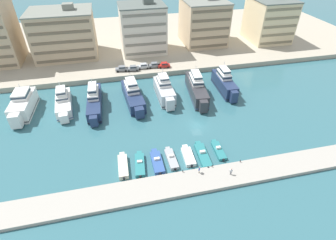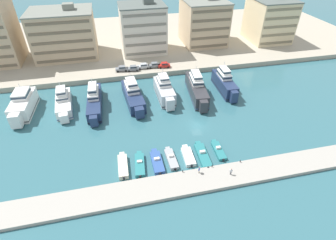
# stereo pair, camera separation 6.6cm
# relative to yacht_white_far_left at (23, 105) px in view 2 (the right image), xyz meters

# --- Properties ---
(ground_plane) EXTENTS (400.00, 400.00, 0.00)m
(ground_plane) POSITION_rel_yacht_white_far_left_xyz_m (44.57, -15.97, -2.49)
(ground_plane) COLOR #336670
(quay_promenade) EXTENTS (180.00, 70.00, 1.68)m
(quay_promenade) POSITION_rel_yacht_white_far_left_xyz_m (44.57, 47.51, -1.65)
(quay_promenade) COLOR #ADA38E
(quay_promenade) RESTS_ON ground
(pier_dock) EXTENTS (120.00, 5.85, 0.79)m
(pier_dock) POSITION_rel_yacht_white_far_left_xyz_m (44.57, -34.02, -2.09)
(pier_dock) COLOR #A8A399
(pier_dock) RESTS_ON ground
(yacht_white_far_left) EXTENTS (5.40, 15.72, 7.75)m
(yacht_white_far_left) POSITION_rel_yacht_white_far_left_xyz_m (0.00, 0.00, 0.00)
(yacht_white_far_left) COLOR white
(yacht_white_far_left) RESTS_ON ground
(yacht_white_left) EXTENTS (5.28, 15.87, 7.40)m
(yacht_white_left) POSITION_rel_yacht_white_far_left_xyz_m (10.41, -0.14, -0.49)
(yacht_white_left) COLOR white
(yacht_white_left) RESTS_ON ground
(yacht_navy_mid_left) EXTENTS (4.01, 19.14, 7.98)m
(yacht_navy_mid_left) POSITION_rel_yacht_white_far_left_xyz_m (18.86, -1.61, -0.26)
(yacht_navy_mid_left) COLOR navy
(yacht_navy_mid_left) RESTS_ON ground
(yacht_navy_center_left) EXTENTS (5.62, 18.41, 8.08)m
(yacht_navy_center_left) POSITION_rel_yacht_white_far_left_xyz_m (29.77, -1.00, -0.20)
(yacht_navy_center_left) COLOR navy
(yacht_navy_center_left) RESTS_ON ground
(yacht_silver_center) EXTENTS (4.38, 15.34, 8.54)m
(yacht_silver_center) POSITION_rel_yacht_white_far_left_xyz_m (39.06, -0.95, 0.07)
(yacht_silver_center) COLOR silver
(yacht_silver_center) RESTS_ON ground
(yacht_charcoal_center_right) EXTENTS (5.61, 19.64, 8.57)m
(yacht_charcoal_center_right) POSITION_rel_yacht_white_far_left_xyz_m (48.71, -1.86, 0.06)
(yacht_charcoal_center_right) COLOR #333338
(yacht_charcoal_center_right) RESTS_ON ground
(yacht_navy_mid_right) EXTENTS (4.07, 16.28, 8.69)m
(yacht_navy_mid_right) POSITION_rel_yacht_white_far_left_xyz_m (58.08, -0.75, 0.11)
(yacht_navy_mid_right) COLOR navy
(yacht_navy_mid_right) RESTS_ON ground
(motorboat_cream_far_left) EXTENTS (2.15, 7.58, 1.07)m
(motorboat_cream_far_left) POSITION_rel_yacht_white_far_left_xyz_m (24.55, -26.70, -1.95)
(motorboat_cream_far_left) COLOR beige
(motorboat_cream_far_left) RESTS_ON ground
(motorboat_teal_left) EXTENTS (2.62, 7.61, 1.23)m
(motorboat_teal_left) POSITION_rel_yacht_white_far_left_xyz_m (28.10, -26.95, -2.03)
(motorboat_teal_left) COLOR teal
(motorboat_teal_left) RESTS_ON ground
(motorboat_blue_mid_left) EXTENTS (2.22, 7.61, 1.43)m
(motorboat_blue_mid_left) POSITION_rel_yacht_white_far_left_xyz_m (31.85, -27.09, -1.98)
(motorboat_blue_mid_left) COLOR #33569E
(motorboat_blue_mid_left) RESTS_ON ground
(motorboat_grey_center_left) EXTENTS (2.02, 7.09, 1.27)m
(motorboat_grey_center_left) POSITION_rel_yacht_white_far_left_xyz_m (35.09, -26.71, -2.06)
(motorboat_grey_center_left) COLOR #9EA3A8
(motorboat_grey_center_left) RESTS_ON ground
(motorboat_white_center) EXTENTS (2.37, 6.70, 0.91)m
(motorboat_white_center) POSITION_rel_yacht_white_far_left_xyz_m (38.91, -26.83, -2.03)
(motorboat_white_center) COLOR white
(motorboat_white_center) RESTS_ON ground
(motorboat_teal_center_right) EXTENTS (2.50, 8.64, 1.41)m
(motorboat_teal_center_right) POSITION_rel_yacht_white_far_left_xyz_m (42.18, -27.20, -2.03)
(motorboat_teal_center_right) COLOR teal
(motorboat_teal_center_right) RESTS_ON ground
(motorboat_teal_mid_right) EXTENTS (2.03, 6.92, 1.27)m
(motorboat_teal_mid_right) POSITION_rel_yacht_white_far_left_xyz_m (46.21, -26.48, -2.10)
(motorboat_teal_mid_right) COLOR teal
(motorboat_teal_mid_right) RESTS_ON ground
(car_grey_far_left) EXTENTS (4.19, 2.10, 1.80)m
(car_grey_far_left) POSITION_rel_yacht_white_far_left_xyz_m (28.00, 16.21, 0.17)
(car_grey_far_left) COLOR slate
(car_grey_far_left) RESTS_ON quay_promenade
(car_grey_left) EXTENTS (4.19, 2.12, 1.80)m
(car_grey_left) POSITION_rel_yacht_white_far_left_xyz_m (31.70, 15.66, 0.17)
(car_grey_left) COLOR slate
(car_grey_left) RESTS_ON quay_promenade
(car_silver_mid_left) EXTENTS (4.12, 1.97, 1.80)m
(car_silver_mid_left) POSITION_rel_yacht_white_far_left_xyz_m (35.40, 16.61, 0.17)
(car_silver_mid_left) COLOR #B7BCC1
(car_silver_mid_left) RESTS_ON quay_promenade
(car_grey_center_left) EXTENTS (4.12, 1.96, 1.80)m
(car_grey_center_left) POSITION_rel_yacht_white_far_left_xyz_m (39.17, 16.59, 0.17)
(car_grey_center_left) COLOR slate
(car_grey_center_left) RESTS_ON quay_promenade
(car_red_center) EXTENTS (4.21, 2.16, 1.80)m
(car_red_center) POSITION_rel_yacht_white_far_left_xyz_m (42.58, 15.86, 0.17)
(car_red_center) COLOR red
(car_red_center) RESTS_ON quay_promenade
(apartment_block_left) EXTENTS (22.01, 16.64, 18.44)m
(apartment_block_left) POSITION_rel_yacht_white_far_left_xyz_m (9.55, 34.07, 7.46)
(apartment_block_left) COLOR #C6AD89
(apartment_block_left) RESTS_ON quay_promenade
(apartment_block_mid_left) EXTENTS (16.58, 13.80, 19.34)m
(apartment_block_mid_left) POSITION_rel_yacht_white_far_left_xyz_m (37.99, 32.42, 7.93)
(apartment_block_mid_left) COLOR silver
(apartment_block_mid_left) RESTS_ON quay_promenade
(apartment_block_center_left) EXTENTS (16.57, 17.72, 18.70)m
(apartment_block_center_left) POSITION_rel_yacht_white_far_left_xyz_m (63.26, 36.11, 7.60)
(apartment_block_center_left) COLOR #C6AD89
(apartment_block_center_left) RESTS_ON quay_promenade
(apartment_block_center) EXTENTS (15.76, 17.18, 18.41)m
(apartment_block_center) POSITION_rel_yacht_white_far_left_xyz_m (90.98, 33.34, 7.46)
(apartment_block_center) COLOR beige
(apartment_block_center) RESTS_ON quay_promenade
(pedestrian_near_edge) EXTENTS (0.63, 0.29, 1.64)m
(pedestrian_near_edge) POSITION_rel_yacht_white_far_left_xyz_m (45.78, -34.10, -0.73)
(pedestrian_near_edge) COLOR #4C515B
(pedestrian_near_edge) RESTS_ON pier_dock
(pedestrian_mid_deck) EXTENTS (0.43, 0.57, 1.67)m
(pedestrian_mid_deck) POSITION_rel_yacht_white_far_left_xyz_m (39.63, -32.26, -0.71)
(pedestrian_mid_deck) COLOR #7A6B56
(pedestrian_mid_deck) RESTS_ON pier_dock
(bollard_west) EXTENTS (0.20, 0.20, 0.61)m
(bollard_west) POSITION_rel_yacht_white_far_left_xyz_m (36.42, -31.34, -1.37)
(bollard_west) COLOR #2D2D33
(bollard_west) RESTS_ON pier_dock
(bollard_west_mid) EXTENTS (0.20, 0.20, 0.61)m
(bollard_west_mid) POSITION_rel_yacht_white_far_left_xyz_m (42.81, -31.34, -1.37)
(bollard_west_mid) COLOR #2D2D33
(bollard_west_mid) RESTS_ON pier_dock
(bollard_east_mid) EXTENTS (0.20, 0.20, 0.61)m
(bollard_east_mid) POSITION_rel_yacht_white_far_left_xyz_m (49.21, -31.34, -1.37)
(bollard_east_mid) COLOR #2D2D33
(bollard_east_mid) RESTS_ON pier_dock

